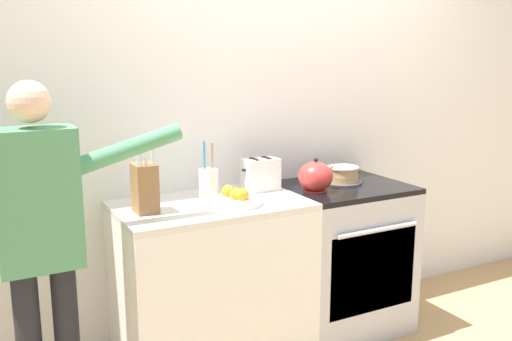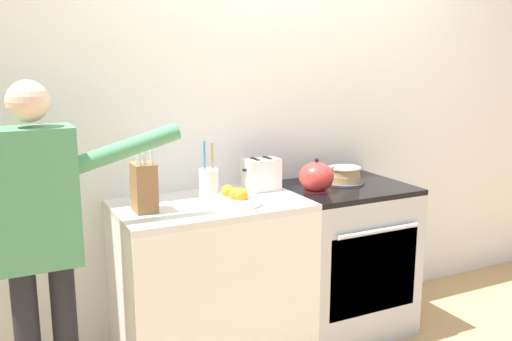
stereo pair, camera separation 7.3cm
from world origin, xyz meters
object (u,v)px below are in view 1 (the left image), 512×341
Objects in this scene: stove_range at (342,257)px; person_baker at (41,228)px; tea_kettle at (316,177)px; utensil_crock at (209,183)px; knife_block at (145,188)px; fruit_bowl at (237,199)px; layer_cake at (342,175)px; toaster at (261,174)px.

person_baker is (-1.69, -0.13, 0.47)m from stove_range.
stove_range is at bearing -7.97° from person_baker.
tea_kettle is 0.61m from utensil_crock.
person_baker is at bearing -176.54° from tea_kettle.
stove_range is 1.32m from knife_block.
fruit_bowl is (0.45, -0.09, -0.09)m from knife_block.
knife_block is 0.47m from fruit_bowl.
fruit_bowl is (-0.52, -0.06, -0.05)m from tea_kettle.
utensil_crock is (-0.84, 0.03, 0.04)m from layer_cake.
layer_cake is 0.78m from fruit_bowl.
utensil_crock is 0.20× the size of person_baker.
knife_block is 0.22× the size of person_baker.
tea_kettle is 0.15× the size of person_baker.
utensil_crock reaches higher than fruit_bowl.
person_baker is (-0.94, -0.03, -0.00)m from fruit_bowl.
toaster is (-0.26, 0.16, 0.01)m from tea_kettle.
fruit_bowl is 0.94m from person_baker.
layer_cake is at bearing 11.11° from fruit_bowl.
fruit_bowl is (-0.77, -0.15, -0.02)m from layer_cake.
utensil_crock is 0.21m from fruit_bowl.
layer_cake is 0.71× the size of knife_block.
utensil_crock is at bearing 177.75° from layer_cake.
toaster is at bearing 40.72° from fruit_bowl.
fruit_bowl is 0.16× the size of person_baker.
toaster is 0.14× the size of person_baker.
layer_cake is 0.97× the size of fruit_bowl.
knife_block is 1.08× the size of utensil_crock.
stove_range is at bearing 7.66° from fruit_bowl.
utensil_crock is at bearing 14.15° from knife_block.
utensil_crock is at bearing -173.97° from toaster.
utensil_crock is (-0.59, 0.12, 0.00)m from tea_kettle.
tea_kettle is at bearing -31.09° from toaster.
layer_cake is 0.77× the size of utensil_crock.
utensil_crock reaches higher than stove_range.
knife_block is 0.39m from utensil_crock.
stove_range is at bearing -13.56° from toaster.
layer_cake is 1.00× the size of tea_kettle.
layer_cake is 0.84m from utensil_crock.
layer_cake is 1.13× the size of toaster.
stove_range is at bearing 10.00° from tea_kettle.
stove_range is 0.98m from utensil_crock.
knife_block is (-0.97, 0.03, 0.04)m from tea_kettle.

